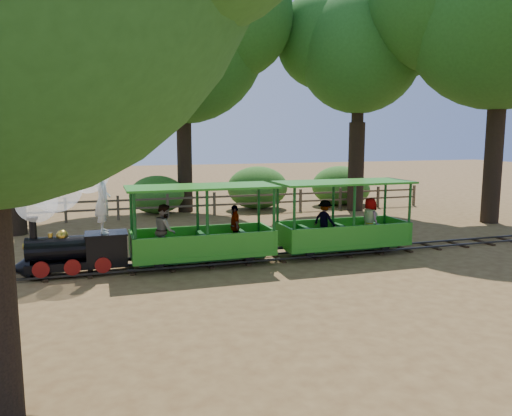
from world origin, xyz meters
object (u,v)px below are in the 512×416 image
object	(u,v)px
locomotive	(66,204)
carriage_rear	(343,226)
carriage_front	(199,235)
fence	(237,201)

from	to	relation	value
locomotive	carriage_rear	world-z (taller)	locomotive
carriage_front	carriage_rear	distance (m)	4.24
carriage_rear	fence	world-z (taller)	carriage_rear
carriage_front	carriage_rear	bearing A→B (deg)	0.67
carriage_front	fence	size ratio (longest dim) A/B	0.22
carriage_rear	carriage_front	bearing A→B (deg)	-179.33
locomotive	carriage_rear	distance (m)	7.55
locomotive	carriage_front	xyz separation A→B (m)	(3.25, -0.10, -0.93)
carriage_front	fence	distance (m)	8.67
locomotive	carriage_front	distance (m)	3.38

